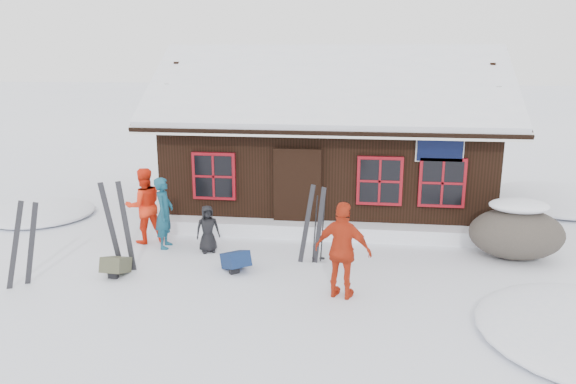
# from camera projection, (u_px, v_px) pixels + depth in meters

# --- Properties ---
(ground) EXTENTS (120.00, 120.00, 0.00)m
(ground) POSITION_uv_depth(u_px,v_px,m) (239.00, 270.00, 11.21)
(ground) COLOR white
(ground) RESTS_ON ground
(mountain_hut) EXTENTS (8.90, 6.09, 4.42)m
(mountain_hut) POSITION_uv_depth(u_px,v_px,m) (329.00, 150.00, 15.41)
(mountain_hut) COLOR black
(mountain_hut) RESTS_ON ground
(snow_drift) EXTENTS (7.60, 0.60, 0.35)m
(snow_drift) POSITION_uv_depth(u_px,v_px,m) (322.00, 230.00, 13.14)
(snow_drift) COLOR white
(snow_drift) RESTS_ON ground
(snow_mounds) EXTENTS (20.60, 13.20, 0.48)m
(snow_mounds) POSITION_uv_depth(u_px,v_px,m) (327.00, 243.00, 12.79)
(snow_mounds) COLOR white
(snow_mounds) RESTS_ON ground
(skier_teal) EXTENTS (0.43, 0.61, 1.59)m
(skier_teal) POSITION_uv_depth(u_px,v_px,m) (164.00, 213.00, 12.32)
(skier_teal) COLOR navy
(skier_teal) RESTS_ON ground
(skier_orange_left) EXTENTS (1.06, 1.01, 1.72)m
(skier_orange_left) POSITION_uv_depth(u_px,v_px,m) (144.00, 206.00, 12.64)
(skier_orange_left) COLOR #F62E11
(skier_orange_left) RESTS_ON ground
(skier_orange_right) EXTENTS (1.10, 0.70, 1.75)m
(skier_orange_right) POSITION_uv_depth(u_px,v_px,m) (343.00, 251.00, 9.79)
(skier_orange_right) COLOR red
(skier_orange_right) RESTS_ON ground
(skier_crouched) EXTENTS (0.60, 0.51, 1.04)m
(skier_crouched) POSITION_uv_depth(u_px,v_px,m) (208.00, 229.00, 12.10)
(skier_crouched) COLOR black
(skier_crouched) RESTS_ON ground
(boulder) EXTENTS (1.94, 1.45, 1.14)m
(boulder) POSITION_uv_depth(u_px,v_px,m) (517.00, 232.00, 11.75)
(boulder) COLOR #4C453C
(boulder) RESTS_ON ground
(ski_pair_left) EXTENTS (0.69, 0.34, 1.68)m
(ski_pair_left) POSITION_uv_depth(u_px,v_px,m) (23.00, 245.00, 10.30)
(ski_pair_left) COLOR black
(ski_pair_left) RESTS_ON ground
(ski_pair_mid) EXTENTS (0.65, 0.17, 1.85)m
(ski_pair_mid) POSITION_uv_depth(u_px,v_px,m) (119.00, 227.00, 11.09)
(ski_pair_mid) COLOR black
(ski_pair_mid) RESTS_ON ground
(ski_pair_right) EXTENTS (0.59, 0.26, 1.71)m
(ski_pair_right) POSITION_uv_depth(u_px,v_px,m) (313.00, 226.00, 11.39)
(ski_pair_right) COLOR black
(ski_pair_right) RESTS_ON ground
(ski_poles) EXTENTS (0.26, 0.13, 1.45)m
(ski_poles) POSITION_uv_depth(u_px,v_px,m) (319.00, 230.00, 11.48)
(ski_poles) COLOR black
(ski_poles) RESTS_ON ground
(backpack_blue) EXTENTS (0.68, 0.71, 0.31)m
(backpack_blue) POSITION_uv_depth(u_px,v_px,m) (236.00, 263.00, 11.15)
(backpack_blue) COLOR #11234B
(backpack_blue) RESTS_ON ground
(backpack_olive) EXTENTS (0.44, 0.57, 0.30)m
(backpack_olive) POSITION_uv_depth(u_px,v_px,m) (116.00, 268.00, 10.91)
(backpack_olive) COLOR #454632
(backpack_olive) RESTS_ON ground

